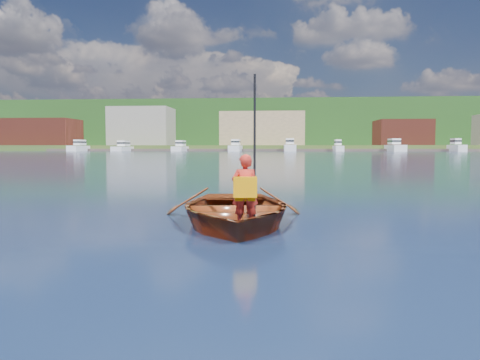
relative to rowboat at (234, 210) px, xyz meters
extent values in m
plane|color=#112241|center=(0.15, -0.65, -0.23)|extent=(600.00, 600.00, 0.00)
imported|color=brown|center=(0.00, 0.00, 0.00)|extent=(3.02, 3.97, 0.77)
imported|color=red|center=(0.24, -0.88, 0.40)|extent=(0.42, 0.30, 1.07)
cube|color=orange|center=(0.25, -1.00, 0.47)|extent=(0.35, 0.13, 0.30)
cube|color=orange|center=(0.23, -0.76, 0.47)|extent=(0.35, 0.11, 0.30)
cube|color=orange|center=(0.24, -0.88, 0.29)|extent=(0.32, 0.25, 0.05)
cylinder|color=black|center=(0.38, -0.71, 0.99)|extent=(0.04, 0.04, 2.25)
cube|color=#405D22|center=(0.15, 189.35, 0.77)|extent=(400.00, 80.00, 2.00)
cube|color=#264319|center=(0.15, 239.35, 10.77)|extent=(400.00, 100.00, 22.00)
cube|color=#50433D|center=(2.10, 147.35, 0.17)|extent=(160.03, 5.22, 0.80)
cube|color=brown|center=(-89.85, 164.35, 6.77)|extent=(28.00, 16.00, 10.00)
cube|color=gray|center=(-49.85, 164.35, 8.77)|extent=(22.00, 16.00, 14.00)
cube|color=#9A7860|center=(-4.85, 164.35, 7.77)|extent=(30.00, 16.00, 12.00)
cube|color=brown|center=(45.15, 164.35, 6.27)|extent=(18.00, 16.00, 9.00)
cube|color=white|center=(-64.96, 142.35, 0.57)|extent=(3.20, 11.44, 2.02)
cube|color=white|center=(-64.96, 143.49, 2.68)|extent=(2.24, 5.15, 1.80)
cube|color=black|center=(-64.96, 143.49, 2.78)|extent=(2.31, 5.38, 0.50)
cube|color=white|center=(-50.04, 142.35, 0.45)|extent=(3.59, 12.84, 1.71)
cube|color=white|center=(-50.04, 143.63, 2.37)|extent=(2.52, 5.78, 1.80)
cube|color=black|center=(-50.04, 143.63, 2.47)|extent=(2.59, 6.03, 0.50)
cube|color=white|center=(-30.91, 142.35, 0.46)|extent=(3.38, 12.08, 1.74)
cube|color=white|center=(-30.91, 143.56, 2.41)|extent=(2.37, 5.44, 1.80)
cube|color=black|center=(-30.91, 143.56, 2.51)|extent=(2.44, 5.68, 0.50)
cube|color=white|center=(-12.79, 142.35, 0.60)|extent=(3.62, 12.94, 2.07)
cube|color=white|center=(-12.79, 143.64, 2.74)|extent=(2.54, 5.82, 1.80)
cube|color=black|center=(-12.79, 143.64, 2.84)|extent=(2.61, 6.08, 0.50)
cube|color=white|center=(4.59, 142.35, 0.70)|extent=(3.66, 13.06, 2.35)
cube|color=white|center=(4.59, 143.65, 3.01)|extent=(2.56, 5.88, 1.80)
cube|color=black|center=(4.59, 143.65, 3.11)|extent=(2.63, 6.14, 0.50)
cube|color=white|center=(19.80, 142.35, 0.54)|extent=(2.63, 9.40, 1.95)
cube|color=white|center=(19.80, 143.29, 2.61)|extent=(1.84, 4.23, 1.80)
cube|color=black|center=(19.80, 143.29, 2.71)|extent=(1.90, 4.42, 0.50)
cube|color=white|center=(37.42, 142.35, 0.66)|extent=(3.83, 13.68, 2.23)
cube|color=white|center=(37.42, 143.72, 2.90)|extent=(2.68, 6.16, 1.80)
cube|color=black|center=(37.42, 143.72, 3.00)|extent=(2.76, 6.43, 0.50)
cube|color=white|center=(56.09, 142.35, 0.67)|extent=(2.74, 9.78, 2.27)
cube|color=white|center=(56.09, 143.33, 2.93)|extent=(1.92, 4.40, 1.80)
cube|color=black|center=(56.09, 143.33, 3.03)|extent=(1.97, 4.60, 0.50)
cylinder|color=#382314|center=(2.36, 251.51, 16.29)|extent=(0.80, 0.80, 4.18)
sphere|color=#204D18|center=(2.36, 251.51, 21.86)|extent=(7.80, 7.80, 7.80)
cylinder|color=#382314|center=(24.54, 219.95, 9.84)|extent=(0.80, 0.80, 3.91)
sphere|color=#204D18|center=(24.54, 219.95, 15.05)|extent=(7.30, 7.30, 7.30)
cylinder|color=#382314|center=(-76.03, 245.07, 14.76)|extent=(0.80, 0.80, 3.70)
sphere|color=#204D18|center=(-76.03, 245.07, 19.69)|extent=(6.90, 6.90, 6.90)
cylinder|color=#382314|center=(-113.45, 215.70, 8.87)|extent=(0.80, 0.80, 3.67)
sphere|color=#204D18|center=(-113.45, 215.70, 13.77)|extent=(6.85, 6.85, 6.85)
cylinder|color=#382314|center=(-0.83, 238.33, 13.04)|extent=(0.80, 0.80, 2.96)
sphere|color=#204D18|center=(-0.83, 238.33, 16.99)|extent=(5.52, 5.52, 5.52)
cylinder|color=#382314|center=(82.56, 268.33, 19.28)|extent=(0.80, 0.80, 3.44)
sphere|color=#204D18|center=(82.56, 268.33, 23.88)|extent=(6.43, 6.43, 6.43)
cylinder|color=#382314|center=(64.99, 233.32, 12.16)|extent=(0.80, 0.80, 3.19)
sphere|color=#204D18|center=(64.99, 233.32, 16.42)|extent=(5.96, 5.96, 5.96)
cylinder|color=#382314|center=(51.53, 250.74, 15.46)|extent=(0.80, 0.80, 2.83)
sphere|color=#204D18|center=(51.53, 250.74, 19.23)|extent=(5.28, 5.28, 5.28)
cylinder|color=#382314|center=(46.33, 241.54, 14.06)|extent=(0.80, 0.80, 3.72)
sphere|color=#204D18|center=(46.33, 241.54, 19.02)|extent=(6.94, 6.94, 6.94)
cylinder|color=#382314|center=(100.60, 236.76, 12.51)|extent=(0.80, 0.80, 2.52)
sphere|color=#204D18|center=(100.60, 236.76, 15.86)|extent=(4.70, 4.70, 4.70)
cylinder|color=#382314|center=(-37.72, 203.81, 5.88)|extent=(0.80, 0.80, 2.45)
sphere|color=#204D18|center=(-37.72, 203.81, 9.15)|extent=(4.57, 4.57, 4.57)
cylinder|color=#382314|center=(-76.10, 232.10, 12.22)|extent=(0.80, 0.80, 3.81)
sphere|color=#204D18|center=(-76.10, 232.10, 17.29)|extent=(7.10, 7.10, 7.10)
cylinder|color=#382314|center=(-139.17, 248.53, 14.81)|extent=(0.80, 0.80, 2.42)
sphere|color=#204D18|center=(-139.17, 248.53, 18.04)|extent=(4.51, 4.51, 4.51)
camera|label=1|loc=(0.72, -7.69, 1.04)|focal=35.00mm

